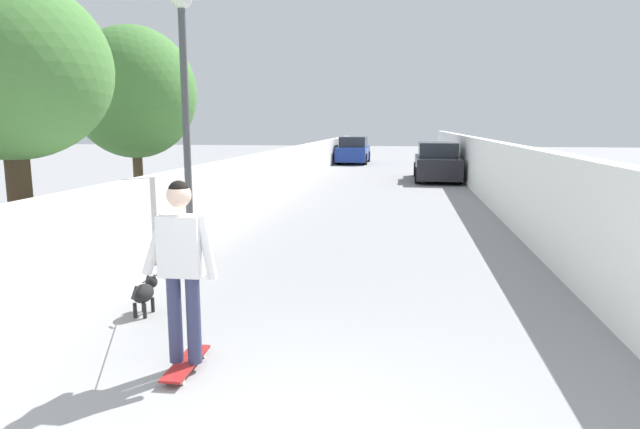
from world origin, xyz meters
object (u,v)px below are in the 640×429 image
Objects in this scene: skateboard at (186,363)px; car_far at (353,151)px; car_near at (437,163)px; dog at (145,292)px; tree_left_mid at (134,93)px; person_skateboarder at (182,258)px; tree_left_near at (9,71)px; lamp_post at (184,77)px.

car_far reaches higher than skateboard.
car_near and car_far have the same top height.
dog is 0.38× the size of car_near.
tree_left_mid is 5.31× the size of skateboard.
person_skateboarder is at bearing 180.00° from skateboard.
tree_left_near is 4.50m from skateboard.
tree_left_mid reaches higher than tree_left_near.
lamp_post is 5.51× the size of skateboard.
car_near is at bearing -10.31° from person_skateboarder.
car_near is 10.28m from car_far.
person_skateboarder is (-6.30, -3.65, -1.83)m from tree_left_mid.
lamp_post reaches higher than skateboard.
tree_left_mid is 0.96× the size of lamp_post.
person_skateboarder is (-1.80, -2.97, -1.85)m from tree_left_near.
car_near is at bearing -10.31° from skateboard.
lamp_post is at bearing 21.46° from person_skateboarder.
person_skateboarder is 1.03× the size of dog.
tree_left_near is 0.98× the size of car_far.
tree_left_near is 2.49× the size of dog.
person_skateboarder is (-0.00, 0.00, 1.01)m from skateboard.
lamp_post is at bearing -30.79° from tree_left_near.
car_near reaches higher than skateboard.
tree_left_near is at bearing 58.77° from skateboard.
person_skateboarder reaches higher than skateboard.
person_skateboarder reaches higher than car_near.
skateboard is (-4.09, -1.61, -2.96)m from lamp_post.
tree_left_mid is 3.01m from lamp_post.
tree_left_near is at bearing 158.96° from car_near.
person_skateboarder is 18.37m from car_near.
car_far is at bearing 2.10° from skateboard.
dog is (-2.72, -0.52, -2.75)m from lamp_post.
skateboard is 0.19× the size of car_far.
lamp_post is 23.44m from car_far.
tree_left_near is 25.78m from car_far.
dog is at bearing -103.05° from tree_left_near.
tree_left_mid is at bearing 30.06° from person_skateboarder.
lamp_post is 1.01× the size of car_near.
tree_left_mid is 6.16m from dog.
tree_left_near is 17.57m from car_near.
lamp_post is 4.80m from person_skateboarder.
skateboard is at bearing -149.94° from tree_left_mid.
lamp_post is 3.91m from dog.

